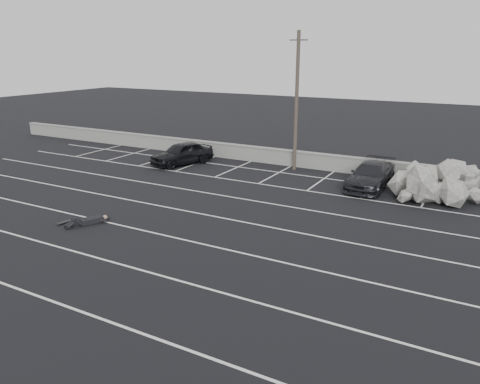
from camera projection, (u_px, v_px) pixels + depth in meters
The scene contains 10 objects.
ground at pixel (144, 231), 20.16m from camera, with size 120.00×120.00×0.00m, color black.
seawall at pixel (278, 156), 31.74m from camera, with size 50.00×0.45×1.06m.
stall_lines at pixel (199, 202), 23.89m from camera, with size 36.00×20.05×0.01m.
car_left at pixel (182, 153), 31.68m from camera, with size 1.79×4.45×1.51m, color black.
car_right at pixel (370, 176), 26.28m from camera, with size 1.97×4.84×1.40m, color black.
utility_pole at pixel (297, 102), 29.26m from camera, with size 1.15×0.23×8.62m.
trash_bin at pixel (389, 172), 27.98m from camera, with size 0.70×0.70×0.92m.
riprap_pile at pixel (436, 188), 24.11m from camera, with size 6.60×4.58×1.89m.
person at pixel (94, 218), 21.02m from camera, with size 1.89×2.65×0.49m, color black, non-canonical shape.
skateboard at pixel (66, 222), 21.04m from camera, with size 0.28×0.75×0.09m.
Camera 1 is at (12.70, -14.47, 7.47)m, focal length 35.00 mm.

